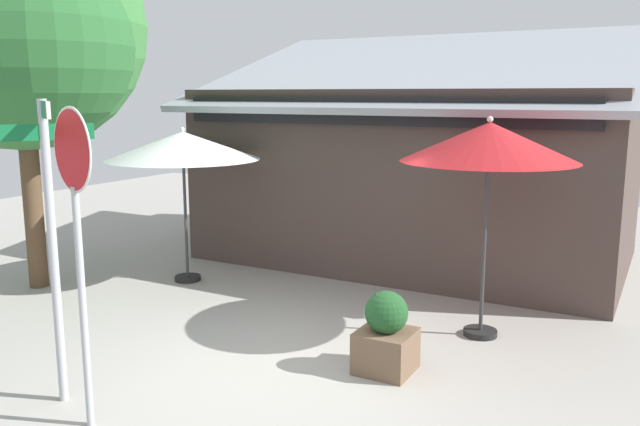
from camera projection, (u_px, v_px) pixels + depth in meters
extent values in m
cube|color=#9E9B93|center=(281.00, 366.00, 7.75)|extent=(28.00, 28.00, 0.10)
cube|color=#473833|center=(418.00, 174.00, 12.61)|extent=(7.56, 4.66, 3.22)
cube|color=#999EA8|center=(419.00, 67.00, 12.12)|extent=(8.06, 5.17, 1.63)
cube|color=black|center=(368.00, 111.00, 10.34)|extent=(6.96, 0.16, 0.44)
cylinder|color=#A8AAB2|center=(53.00, 255.00, 6.51)|extent=(0.09, 0.09, 3.10)
cube|color=#116B38|center=(42.00, 109.00, 6.25)|extent=(0.80, 0.53, 0.16)
cube|color=#116B38|center=(44.00, 132.00, 6.29)|extent=(0.53, 0.80, 0.16)
cube|color=white|center=(48.00, 110.00, 5.82)|extent=(0.07, 0.06, 0.16)
cylinder|color=#A8AAB2|center=(83.00, 310.00, 6.06)|extent=(0.07, 0.07, 2.32)
cylinder|color=white|center=(72.00, 150.00, 5.79)|extent=(0.74, 0.25, 0.78)
cylinder|color=red|center=(72.00, 150.00, 5.79)|extent=(0.70, 0.25, 0.73)
cylinder|color=black|center=(188.00, 278.00, 11.13)|extent=(0.44, 0.44, 0.08)
cylinder|color=#333335|center=(186.00, 220.00, 10.94)|extent=(0.05, 0.05, 2.12)
cone|color=white|center=(183.00, 146.00, 10.72)|extent=(2.54, 2.54, 0.46)
sphere|color=silver|center=(182.00, 130.00, 10.67)|extent=(0.08, 0.08, 0.08)
cylinder|color=black|center=(480.00, 332.00, 8.59)|extent=(0.44, 0.44, 0.08)
cylinder|color=#333335|center=(484.00, 249.00, 8.38)|extent=(0.05, 0.05, 2.35)
cone|color=#B21E23|center=(489.00, 142.00, 8.14)|extent=(2.23, 2.23, 0.50)
sphere|color=silver|center=(490.00, 119.00, 8.09)|extent=(0.08, 0.08, 0.08)
cylinder|color=brown|center=(33.00, 205.00, 10.56)|extent=(0.30, 0.30, 2.74)
sphere|color=#387538|center=(19.00, 25.00, 10.05)|extent=(3.88, 3.88, 3.88)
sphere|color=#28602D|center=(40.00, 46.00, 9.20)|extent=(2.61, 2.61, 2.61)
cube|color=brown|center=(386.00, 351.00, 7.45)|extent=(0.62, 0.62, 0.48)
sphere|color=#1E4C23|center=(386.00, 312.00, 7.37)|extent=(0.50, 0.50, 0.50)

